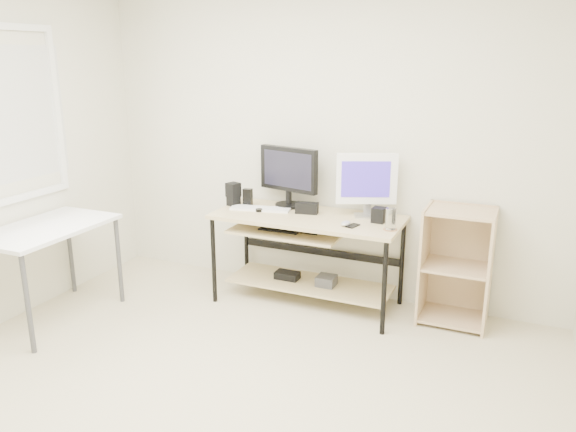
# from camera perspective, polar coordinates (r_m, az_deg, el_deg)

# --- Properties ---
(room) EXTENTS (4.01, 4.01, 2.62)m
(room) POSITION_cam_1_polar(r_m,az_deg,el_deg) (2.99, -11.93, 3.02)
(room) COLOR beige
(room) RESTS_ON ground
(desk) EXTENTS (1.50, 0.65, 0.75)m
(desk) POSITION_cam_1_polar(r_m,az_deg,el_deg) (4.53, 1.71, -2.48)
(desk) COLOR #CBB781
(desk) RESTS_ON ground
(side_table) EXTENTS (0.60, 1.00, 0.75)m
(side_table) POSITION_cam_1_polar(r_m,az_deg,el_deg) (4.57, -23.30, -1.92)
(side_table) COLOR white
(side_table) RESTS_ON ground
(shelf_unit) EXTENTS (0.50, 0.40, 0.90)m
(shelf_unit) POSITION_cam_1_polar(r_m,az_deg,el_deg) (4.44, 16.78, -4.76)
(shelf_unit) COLOR tan
(shelf_unit) RESTS_ON ground
(black_monitor) EXTENTS (0.54, 0.23, 0.50)m
(black_monitor) POSITION_cam_1_polar(r_m,az_deg,el_deg) (4.66, 0.06, 4.39)
(black_monitor) COLOR black
(black_monitor) RESTS_ON desk
(white_imac) EXTENTS (0.45, 0.22, 0.50)m
(white_imac) POSITION_cam_1_polar(r_m,az_deg,el_deg) (4.39, 7.98, 3.58)
(white_imac) COLOR silver
(white_imac) RESTS_ON desk
(keyboard) EXTENTS (0.51, 0.23, 0.02)m
(keyboard) POSITION_cam_1_polar(r_m,az_deg,el_deg) (4.62, -2.82, 0.75)
(keyboard) COLOR white
(keyboard) RESTS_ON desk
(mouse) EXTENTS (0.08, 0.11, 0.04)m
(mouse) POSITION_cam_1_polar(r_m,az_deg,el_deg) (4.20, 5.89, -0.75)
(mouse) COLOR #B3B3B8
(mouse) RESTS_ON desk
(center_speaker) EXTENTS (0.19, 0.11, 0.09)m
(center_speaker) POSITION_cam_1_polar(r_m,az_deg,el_deg) (4.50, 1.93, 0.82)
(center_speaker) COLOR black
(center_speaker) RESTS_ON desk
(speaker_left) EXTENTS (0.12, 0.12, 0.19)m
(speaker_left) POSITION_cam_1_polar(r_m,az_deg,el_deg) (4.75, -5.57, 2.27)
(speaker_left) COLOR black
(speaker_left) RESTS_ON desk
(speaker_right) EXTENTS (0.10, 0.10, 0.12)m
(speaker_right) POSITION_cam_1_polar(r_m,az_deg,el_deg) (4.31, 9.22, 0.11)
(speaker_right) COLOR black
(speaker_right) RESTS_ON desk
(audio_controller) EXTENTS (0.08, 0.05, 0.15)m
(audio_controller) POSITION_cam_1_polar(r_m,az_deg,el_deg) (4.73, -4.11, 1.90)
(audio_controller) COLOR black
(audio_controller) RESTS_ON desk
(volume_puck) EXTENTS (0.06, 0.06, 0.02)m
(volume_puck) POSITION_cam_1_polar(r_m,az_deg,el_deg) (4.57, -2.96, 0.59)
(volume_puck) COLOR black
(volume_puck) RESTS_ON desk
(smartphone) EXTENTS (0.09, 0.13, 0.01)m
(smartphone) POSITION_cam_1_polar(r_m,az_deg,el_deg) (4.20, 6.58, -0.99)
(smartphone) COLOR black
(smartphone) RESTS_ON desk
(coaster) EXTENTS (0.11, 0.11, 0.01)m
(coaster) POSITION_cam_1_polar(r_m,az_deg,el_deg) (4.15, 10.33, -1.34)
(coaster) COLOR #9B6946
(coaster) RESTS_ON desk
(drinking_glass) EXTENTS (0.09, 0.09, 0.15)m
(drinking_glass) POSITION_cam_1_polar(r_m,az_deg,el_deg) (4.13, 10.39, -0.27)
(drinking_glass) COLOR white
(drinking_glass) RESTS_ON coaster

